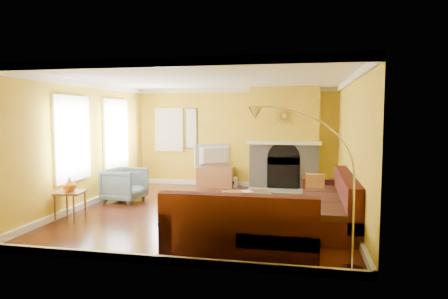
% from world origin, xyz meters
% --- Properties ---
extents(floor, '(5.50, 6.00, 0.02)m').
position_xyz_m(floor, '(0.00, 0.00, -0.01)').
color(floor, '#522111').
rests_on(floor, ground).
extents(ceiling, '(5.50, 6.00, 0.02)m').
position_xyz_m(ceiling, '(0.00, 0.00, 2.71)').
color(ceiling, white).
rests_on(ceiling, ground).
extents(wall_back, '(5.50, 0.02, 2.70)m').
position_xyz_m(wall_back, '(0.00, 3.01, 1.35)').
color(wall_back, gold).
rests_on(wall_back, ground).
extents(wall_front, '(5.50, 0.02, 2.70)m').
position_xyz_m(wall_front, '(0.00, -3.01, 1.35)').
color(wall_front, gold).
rests_on(wall_front, ground).
extents(wall_left, '(0.02, 6.00, 2.70)m').
position_xyz_m(wall_left, '(-2.76, 0.00, 1.35)').
color(wall_left, gold).
rests_on(wall_left, ground).
extents(wall_right, '(0.02, 6.00, 2.70)m').
position_xyz_m(wall_right, '(2.76, 0.00, 1.35)').
color(wall_right, gold).
rests_on(wall_right, ground).
extents(baseboard, '(5.50, 6.00, 0.12)m').
position_xyz_m(baseboard, '(0.00, 0.00, 0.06)').
color(baseboard, white).
rests_on(baseboard, floor).
extents(crown_molding, '(5.50, 6.00, 0.12)m').
position_xyz_m(crown_molding, '(0.00, 0.00, 2.64)').
color(crown_molding, white).
rests_on(crown_molding, ceiling).
extents(window_left_near, '(0.06, 1.22, 1.72)m').
position_xyz_m(window_left_near, '(-2.72, 1.30, 1.50)').
color(window_left_near, white).
rests_on(window_left_near, wall_left).
extents(window_left_far, '(0.06, 1.22, 1.72)m').
position_xyz_m(window_left_far, '(-2.72, -0.60, 1.50)').
color(window_left_far, white).
rests_on(window_left_far, wall_left).
extents(window_back, '(0.82, 0.06, 1.22)m').
position_xyz_m(window_back, '(-1.90, 2.96, 1.55)').
color(window_back, white).
rests_on(window_back, wall_back).
extents(wall_art, '(0.34, 0.04, 1.14)m').
position_xyz_m(wall_art, '(-1.25, 2.97, 1.60)').
color(wall_art, white).
rests_on(wall_art, wall_back).
extents(fireplace, '(1.80, 0.40, 2.70)m').
position_xyz_m(fireplace, '(1.35, 2.80, 1.35)').
color(fireplace, gray).
rests_on(fireplace, floor).
extents(mantel, '(1.92, 0.22, 0.08)m').
position_xyz_m(mantel, '(1.35, 2.56, 1.25)').
color(mantel, white).
rests_on(mantel, fireplace).
extents(hearth, '(1.80, 0.70, 0.06)m').
position_xyz_m(hearth, '(1.35, 2.25, 0.03)').
color(hearth, gray).
rests_on(hearth, floor).
extents(sunburst, '(0.70, 0.04, 0.70)m').
position_xyz_m(sunburst, '(1.35, 2.57, 1.95)').
color(sunburst, olive).
rests_on(sunburst, fireplace).
extents(rug, '(2.40, 1.80, 0.02)m').
position_xyz_m(rug, '(0.48, -0.27, 0.01)').
color(rug, beige).
rests_on(rug, floor).
extents(sectional_sofa, '(2.86, 3.64, 0.90)m').
position_xyz_m(sectional_sofa, '(1.32, -0.88, 0.45)').
color(sectional_sofa, '#4C1B18').
rests_on(sectional_sofa, floor).
extents(coffee_table, '(1.23, 1.23, 0.38)m').
position_xyz_m(coffee_table, '(0.78, 0.12, 0.19)').
color(coffee_table, white).
rests_on(coffee_table, floor).
extents(media_console, '(1.00, 0.45, 0.55)m').
position_xyz_m(media_console, '(-0.50, 2.73, 0.27)').
color(media_console, '#935935').
rests_on(media_console, floor).
extents(tv, '(1.05, 0.64, 0.64)m').
position_xyz_m(tv, '(-0.50, 2.73, 0.87)').
color(tv, black).
rests_on(tv, media_console).
extents(subwoofer, '(0.27, 0.27, 0.27)m').
position_xyz_m(subwoofer, '(-0.04, 2.82, 0.13)').
color(subwoofer, white).
rests_on(subwoofer, floor).
extents(armchair, '(0.92, 0.90, 0.76)m').
position_xyz_m(armchair, '(-2.14, 0.55, 0.38)').
color(armchair, slate).
rests_on(armchair, floor).
extents(side_table, '(0.56, 0.56, 0.53)m').
position_xyz_m(side_table, '(-2.46, -1.13, 0.27)').
color(side_table, '#935935').
rests_on(side_table, floor).
extents(vase, '(0.28, 0.28, 0.26)m').
position_xyz_m(vase, '(-2.46, -1.13, 0.67)').
color(vase, orange).
rests_on(vase, side_table).
extents(book, '(0.29, 0.31, 0.02)m').
position_xyz_m(book, '(0.64, 0.22, 0.39)').
color(book, white).
rests_on(book, coffee_table).
extents(arc_lamp, '(1.33, 0.36, 2.07)m').
position_xyz_m(arc_lamp, '(1.91, -2.80, 1.04)').
color(arc_lamp, silver).
rests_on(arc_lamp, floor).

